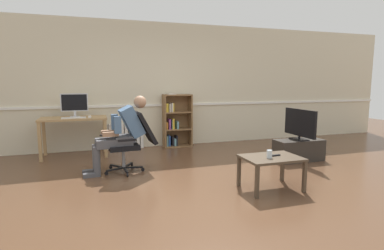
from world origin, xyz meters
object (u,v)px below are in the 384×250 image
at_px(office_chair, 133,139).
at_px(spare_remote, 275,155).
at_px(computer_desk, 74,123).
at_px(tv_stand, 299,150).
at_px(computer_mouse, 90,117).
at_px(person_seated, 121,132).
at_px(bookshelf, 175,121).
at_px(keyboard, 74,118).
at_px(radiator, 124,136).
at_px(drinking_glass, 269,154).
at_px(imac_monitor, 74,103).
at_px(coffee_table, 271,161).
at_px(tv_screen, 300,124).

bearing_deg(office_chair, spare_remote, 45.94).
height_order(computer_desk, tv_stand, computer_desk).
relative_size(computer_mouse, tv_stand, 0.11).
bearing_deg(person_seated, bookshelf, 136.80).
distance_m(keyboard, radiator, 1.21).
relative_size(bookshelf, spare_remote, 7.87).
xyz_separation_m(keyboard, person_seated, (0.76, -1.20, -0.12)).
xyz_separation_m(computer_desk, spare_remote, (2.66, -2.74, -0.19)).
relative_size(computer_desk, person_seated, 1.00).
height_order(tv_stand, spare_remote, spare_remote).
distance_m(computer_desk, computer_mouse, 0.35).
bearing_deg(tv_stand, bookshelf, 133.80).
height_order(office_chair, drinking_glass, office_chair).
relative_size(imac_monitor, coffee_table, 0.66).
relative_size(bookshelf, office_chair, 1.24).
xyz_separation_m(radiator, tv_screen, (2.93, -2.00, 0.40)).
distance_m(person_seated, tv_stand, 3.18).
relative_size(person_seated, drinking_glass, 11.60).
relative_size(computer_desk, radiator, 1.50).
distance_m(tv_stand, drinking_glass, 1.85).
relative_size(tv_stand, spare_remote, 5.94).
bearing_deg(coffee_table, keyboard, 134.53).
xyz_separation_m(computer_desk, coffee_table, (2.59, -2.76, -0.26)).
xyz_separation_m(tv_screen, spare_remote, (-1.25, -1.13, -0.23)).
bearing_deg(imac_monitor, computer_desk, -109.80).
xyz_separation_m(computer_desk, person_seated, (0.77, -1.34, 0.01)).
bearing_deg(bookshelf, office_chair, -124.90).
distance_m(office_chair, spare_remote, 2.22).
bearing_deg(spare_remote, office_chair, -134.69).
height_order(tv_screen, drinking_glass, tv_screen).
xyz_separation_m(keyboard, tv_screen, (3.89, -1.47, -0.09)).
xyz_separation_m(imac_monitor, drinking_glass, (2.50, -2.88, -0.52)).
bearing_deg(computer_mouse, spare_remote, -47.93).
relative_size(computer_desk, bookshelf, 1.03).
distance_m(keyboard, computer_mouse, 0.28).
distance_m(computer_mouse, coffee_table, 3.52).
relative_size(computer_desk, coffee_table, 1.60).
height_order(computer_desk, person_seated, person_seated).
height_order(computer_mouse, radiator, computer_mouse).
bearing_deg(tv_screen, person_seated, 85.05).
distance_m(imac_monitor, person_seated, 1.64).
bearing_deg(radiator, tv_screen, -34.29).
bearing_deg(radiator, coffee_table, -62.87).
distance_m(computer_mouse, drinking_glass, 3.50).
height_order(imac_monitor, computer_mouse, imac_monitor).
height_order(imac_monitor, person_seated, person_seated).
distance_m(computer_desk, imac_monitor, 0.38).
bearing_deg(computer_mouse, drinking_glass, -50.31).
height_order(tv_screen, spare_remote, tv_screen).
relative_size(person_seated, coffee_table, 1.60).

